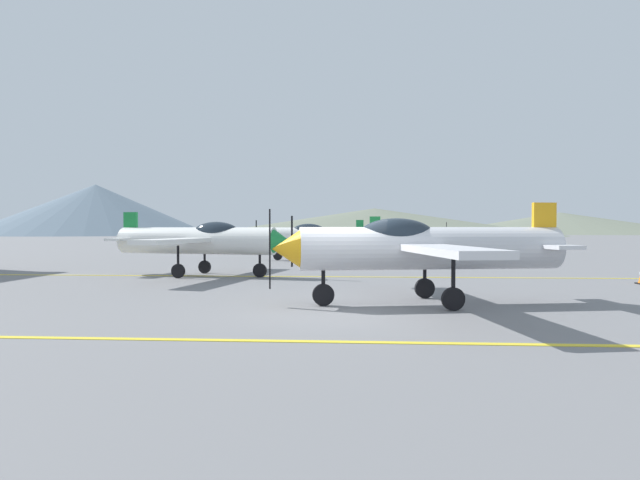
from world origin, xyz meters
TOP-DOWN VIEW (x-y plane):
  - ground_plane at (0.00, 0.00)m, footprint 400.00×400.00m
  - apron_line_near at (0.00, -3.30)m, footprint 80.00×0.16m
  - apron_line_far at (0.00, 7.49)m, footprint 80.00×0.16m
  - airplane_near at (2.01, 0.86)m, footprint 7.05×8.07m
  - airplane_mid at (-5.16, 7.57)m, footprint 7.06×8.05m
  - airplane_far at (-1.44, 16.75)m, footprint 7.02×8.07m
  - airplane_back at (4.08, 28.64)m, footprint 7.01×8.07m
  - car_sedan at (12.30, 27.71)m, footprint 4.37×4.25m
  - hill_left at (-66.93, 119.84)m, footprint 59.72×59.72m
  - hill_centerleft at (5.82, 117.23)m, footprint 88.17×88.17m
  - hill_centerright at (66.68, 158.09)m, footprint 80.91×80.91m

SIDE VIEW (x-z plane):
  - ground_plane at x=0.00m, z-range 0.00..0.00m
  - apron_line_near at x=0.00m, z-range 0.00..0.01m
  - apron_line_far at x=0.00m, z-range 0.00..0.01m
  - car_sedan at x=12.30m, z-range 0.03..1.65m
  - airplane_near at x=2.01m, z-range 0.15..2.57m
  - airplane_mid at x=-5.16m, z-range 0.15..2.57m
  - airplane_far at x=-1.44m, z-range 0.15..2.57m
  - airplane_back at x=4.08m, z-range 0.15..2.57m
  - hill_centerleft at x=5.82m, z-range 0.00..6.63m
  - hill_centerright at x=66.68m, z-range 0.00..6.72m
  - hill_left at x=-66.93m, z-range 0.00..13.16m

